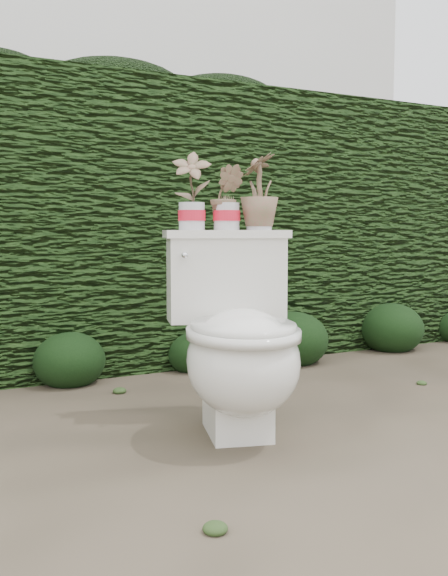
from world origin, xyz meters
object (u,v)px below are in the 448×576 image
toilet (238,343)px  potted_plant_center (227,200)px  potted_plant_left (192,192)px  potted_plant_right (259,194)px

toilet → potted_plant_center: bearing=89.5°
potted_plant_left → potted_plant_right: 0.28m
potted_plant_left → potted_plant_right: size_ratio=1.03×
toilet → potted_plant_center: 0.59m
toilet → potted_plant_center: (0.07, 0.23, 0.54)m
toilet → potted_plant_right: bearing=60.2°
potted_plant_left → toilet: bearing=-46.0°
potted_plant_right → potted_plant_center: bearing=-61.8°
potted_plant_center → potted_plant_right: 0.14m
potted_plant_left → potted_plant_center: bearing=13.7°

